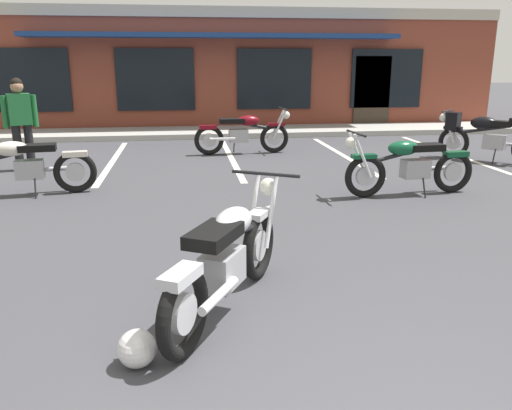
# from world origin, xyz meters

# --- Properties ---
(ground_plane) EXTENTS (80.00, 80.00, 0.00)m
(ground_plane) POSITION_xyz_m (0.00, 4.03, 0.00)
(ground_plane) COLOR #3D3D42
(sidewalk_kerb) EXTENTS (22.00, 1.80, 0.14)m
(sidewalk_kerb) POSITION_xyz_m (0.00, 12.52, 0.07)
(sidewalk_kerb) COLOR #A8A59E
(sidewalk_kerb) RESTS_ON ground_plane
(brick_storefront_building) EXTENTS (16.96, 7.14, 3.43)m
(brick_storefront_building) POSITION_xyz_m (0.00, 16.58, 1.72)
(brick_storefront_building) COLOR brown
(brick_storefront_building) RESTS_ON ground_plane
(painted_stall_lines) EXTENTS (9.78, 4.80, 0.01)m
(painted_stall_lines) POSITION_xyz_m (0.00, 8.92, 0.00)
(painted_stall_lines) COLOR silver
(painted_stall_lines) RESTS_ON ground_plane
(motorcycle_foreground_classic) EXTENTS (1.27, 1.91, 0.98)m
(motorcycle_foreground_classic) POSITION_xyz_m (-0.66, 2.02, 0.46)
(motorcycle_foreground_classic) COLOR black
(motorcycle_foreground_classic) RESTS_ON ground_plane
(motorcycle_red_sportbike) EXTENTS (1.61, 1.69, 0.98)m
(motorcycle_red_sportbike) POSITION_xyz_m (5.03, 7.87, 0.53)
(motorcycle_red_sportbike) COLOR black
(motorcycle_red_sportbike) RESTS_ON ground_plane
(motorcycle_black_cruiser) EXTENTS (2.11, 0.66, 0.98)m
(motorcycle_black_cruiser) POSITION_xyz_m (0.31, 9.38, 0.46)
(motorcycle_black_cruiser) COLOR black
(motorcycle_black_cruiser) RESTS_ON ground_plane
(motorcycle_silver_naked) EXTENTS (2.11, 0.66, 0.98)m
(motorcycle_silver_naked) POSITION_xyz_m (2.36, 5.43, 0.46)
(motorcycle_silver_naked) COLOR black
(motorcycle_silver_naked) RESTS_ON ground_plane
(motorcycle_blue_standard) EXTENTS (2.10, 0.73, 0.98)m
(motorcycle_blue_standard) POSITION_xyz_m (-3.37, 6.18, 0.46)
(motorcycle_blue_standard) COLOR black
(motorcycle_blue_standard) RESTS_ON ground_plane
(person_in_black_shirt) EXTENTS (0.59, 0.38, 1.68)m
(person_in_black_shirt) POSITION_xyz_m (-3.89, 8.16, 0.95)
(person_in_black_shirt) COLOR black
(person_in_black_shirt) RESTS_ON ground_plane
(helmet_on_pavement) EXTENTS (0.26, 0.26, 0.26)m
(helmet_on_pavement) POSITION_xyz_m (-1.33, 1.29, 0.13)
(helmet_on_pavement) COLOR silver
(helmet_on_pavement) RESTS_ON ground_plane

